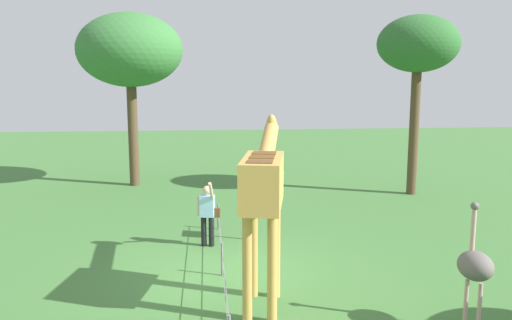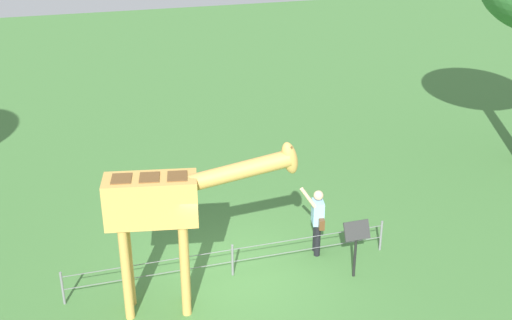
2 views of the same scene
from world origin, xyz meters
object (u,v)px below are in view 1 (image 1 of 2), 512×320
object	(u,v)px
giraffe	(264,186)
tree_east	(418,46)
visitor	(208,212)
info_sign	(249,205)
ostrich	(475,266)
tree_northeast	(130,51)

from	to	relation	value
giraffe	tree_east	world-z (taller)	tree_east
visitor	info_sign	size ratio (longest dim) A/B	1.33
tree_east	info_sign	xyz separation A→B (m)	(-4.83, 6.38, -4.36)
giraffe	tree_east	distance (m)	11.25
visitor	tree_east	bearing A→B (deg)	-54.79
tree_east	info_sign	distance (m)	9.12
ostrich	tree_east	distance (m)	11.45
tree_northeast	info_sign	world-z (taller)	tree_northeast
tree_northeast	info_sign	bearing A→B (deg)	-151.85
tree_east	ostrich	bearing A→B (deg)	163.76
tree_northeast	tree_east	bearing A→B (deg)	-103.74
visitor	tree_east	distance (m)	10.15
ostrich	tree_northeast	distance (m)	15.28
tree_east	tree_northeast	world-z (taller)	tree_northeast
giraffe	ostrich	size ratio (longest dim) A/B	1.62
giraffe	tree_northeast	world-z (taller)	tree_northeast
visitor	tree_northeast	size ratio (longest dim) A/B	0.26
giraffe	tree_east	size ratio (longest dim) A/B	0.57
ostrich	tree_northeast	xyz separation A→B (m)	(12.78, 7.33, 4.04)
visitor	info_sign	world-z (taller)	visitor
tree_east	info_sign	size ratio (longest dim) A/B	4.86
giraffe	info_sign	world-z (taller)	giraffe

